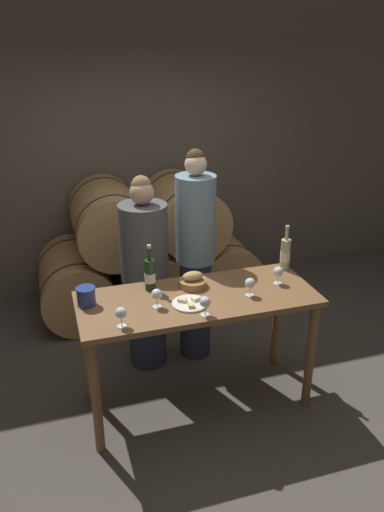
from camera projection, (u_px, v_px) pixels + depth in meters
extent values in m
plane|color=#4C473F|center=(197.00, 401.00, 3.81)|extent=(10.00, 10.00, 0.00)
cube|color=#60594F|center=(132.00, 139.00, 5.12)|extent=(10.00, 0.12, 3.20)
cylinder|color=tan|center=(75.00, 283.00, 4.89)|extent=(0.68, 0.97, 0.68)
cylinder|color=#2D2D33|center=(78.00, 298.00, 4.62)|extent=(0.69, 0.02, 0.69)
cylinder|color=#2D2D33|center=(73.00, 271.00, 5.16)|extent=(0.69, 0.02, 0.69)
cylinder|color=tan|center=(149.00, 274.00, 5.09)|extent=(0.68, 0.97, 0.68)
cylinder|color=#2D2D33|center=(156.00, 287.00, 4.82)|extent=(0.69, 0.02, 0.69)
cylinder|color=#2D2D33|center=(143.00, 262.00, 5.36)|extent=(0.69, 0.02, 0.69)
cylinder|color=tan|center=(217.00, 265.00, 5.29)|extent=(0.68, 0.97, 0.68)
cylinder|color=#2D2D33|center=(228.00, 277.00, 5.02)|extent=(0.69, 0.02, 0.69)
cylinder|color=#2D2D33|center=(208.00, 254.00, 5.56)|extent=(0.69, 0.02, 0.69)
cylinder|color=tan|center=(109.00, 221.00, 4.75)|extent=(0.68, 0.97, 0.68)
cylinder|color=#2D2D33|center=(114.00, 232.00, 4.47)|extent=(0.69, 0.02, 0.69)
cylinder|color=#2D2D33|center=(104.00, 211.00, 5.02)|extent=(0.69, 0.02, 0.69)
cylinder|color=tan|center=(183.00, 213.00, 4.95)|extent=(0.68, 0.97, 0.68)
cylinder|color=#2D2D33|center=(193.00, 224.00, 4.67)|extent=(0.69, 0.02, 0.69)
cylinder|color=#2D2D33|center=(175.00, 204.00, 5.22)|extent=(0.69, 0.02, 0.69)
cylinder|color=brown|center=(96.00, 398.00, 3.19)|extent=(0.06, 0.06, 0.86)
cylinder|color=brown|center=(310.00, 356.00, 3.61)|extent=(0.06, 0.06, 0.86)
cylinder|color=brown|center=(87.00, 351.00, 3.67)|extent=(0.06, 0.06, 0.86)
cylinder|color=brown|center=(276.00, 319.00, 4.09)|extent=(0.06, 0.06, 0.86)
cube|color=brown|center=(198.00, 299.00, 3.46)|extent=(1.66, 0.67, 0.04)
cylinder|color=#2D334C|center=(147.00, 321.00, 4.14)|extent=(0.31, 0.31, 0.78)
cylinder|color=#4C4C51|center=(144.00, 243.00, 3.86)|extent=(0.38, 0.38, 0.62)
sphere|color=tan|center=(142.00, 193.00, 3.70)|extent=(0.19, 0.19, 0.19)
sphere|color=olive|center=(141.00, 186.00, 3.69)|extent=(0.15, 0.15, 0.15)
cylinder|color=#2D334C|center=(195.00, 308.00, 4.24)|extent=(0.26, 0.26, 0.89)
cylinder|color=gray|center=(196.00, 219.00, 3.92)|extent=(0.32, 0.32, 0.70)
sphere|color=beige|center=(196.00, 164.00, 3.74)|extent=(0.17, 0.17, 0.17)
sphere|color=#47331E|center=(195.00, 158.00, 3.73)|extent=(0.14, 0.14, 0.14)
cylinder|color=#193819|center=(150.00, 275.00, 3.50)|extent=(0.08, 0.08, 0.23)
cylinder|color=#193819|center=(149.00, 254.00, 3.44)|extent=(0.03, 0.03, 0.09)
cylinder|color=#B7B7BC|center=(149.00, 247.00, 3.42)|extent=(0.03, 0.03, 0.02)
cylinder|color=white|center=(150.00, 277.00, 3.51)|extent=(0.08, 0.08, 0.07)
cylinder|color=#ADBC7F|center=(285.00, 254.00, 3.83)|extent=(0.08, 0.08, 0.24)
cylinder|color=#ADBC7F|center=(287.00, 234.00, 3.77)|extent=(0.03, 0.03, 0.09)
cylinder|color=#B7B7BC|center=(287.00, 227.00, 3.74)|extent=(0.03, 0.03, 0.02)
cylinder|color=white|center=(285.00, 256.00, 3.84)|extent=(0.08, 0.08, 0.08)
cylinder|color=navy|center=(86.00, 296.00, 3.32)|extent=(0.12, 0.12, 0.13)
cylinder|color=navy|center=(85.00, 289.00, 3.29)|extent=(0.13, 0.13, 0.01)
cylinder|color=olive|center=(193.00, 283.00, 3.58)|extent=(0.20, 0.20, 0.05)
ellipsoid|color=tan|center=(193.00, 276.00, 3.56)|extent=(0.15, 0.09, 0.07)
cylinder|color=white|center=(190.00, 304.00, 3.34)|extent=(0.24, 0.24, 0.01)
cube|color=beige|center=(196.00, 299.00, 3.37)|extent=(0.07, 0.06, 0.02)
cube|color=beige|center=(182.00, 300.00, 3.35)|extent=(0.07, 0.07, 0.02)
cube|color=#E0CC7F|center=(191.00, 305.00, 3.29)|extent=(0.05, 0.06, 0.02)
cylinder|color=white|center=(122.00, 326.00, 3.09)|extent=(0.06, 0.06, 0.00)
cylinder|color=white|center=(122.00, 321.00, 3.08)|extent=(0.01, 0.01, 0.06)
sphere|color=white|center=(121.00, 313.00, 3.06)|extent=(0.07, 0.07, 0.07)
cylinder|color=white|center=(157.00, 307.00, 3.32)|extent=(0.06, 0.06, 0.00)
cylinder|color=white|center=(157.00, 302.00, 3.30)|extent=(0.01, 0.01, 0.06)
sphere|color=white|center=(157.00, 294.00, 3.28)|extent=(0.07, 0.07, 0.07)
cylinder|color=white|center=(205.00, 315.00, 3.22)|extent=(0.06, 0.06, 0.00)
cylinder|color=white|center=(205.00, 310.00, 3.21)|extent=(0.01, 0.01, 0.06)
sphere|color=white|center=(205.00, 302.00, 3.18)|extent=(0.07, 0.07, 0.07)
cylinder|color=white|center=(249.00, 295.00, 3.47)|extent=(0.06, 0.06, 0.00)
cylinder|color=white|center=(250.00, 291.00, 3.45)|extent=(0.01, 0.01, 0.06)
sphere|color=white|center=(250.00, 283.00, 3.43)|extent=(0.07, 0.07, 0.07)
cylinder|color=white|center=(278.00, 283.00, 3.64)|extent=(0.06, 0.06, 0.00)
cylinder|color=white|center=(278.00, 279.00, 3.62)|extent=(0.01, 0.01, 0.06)
sphere|color=white|center=(278.00, 271.00, 3.60)|extent=(0.07, 0.07, 0.07)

